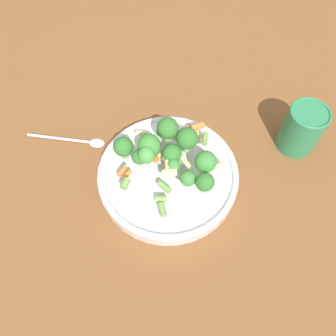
{
  "coord_description": "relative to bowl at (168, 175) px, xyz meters",
  "views": [
    {
      "loc": [
        -0.34,
        0.04,
        0.62
      ],
      "look_at": [
        0.0,
        0.0,
        0.05
      ],
      "focal_mm": 35.0,
      "sensor_mm": 36.0,
      "label": 1
    }
  ],
  "objects": [
    {
      "name": "ground_plane",
      "position": [
        0.0,
        0.0,
        -0.02
      ],
      "size": [
        3.0,
        3.0,
        0.0
      ],
      "primitive_type": "plane",
      "color": "brown"
    },
    {
      "name": "pasta_salad",
      "position": [
        0.02,
        -0.0,
        0.06
      ],
      "size": [
        0.2,
        0.22,
        0.09
      ],
      "color": "#8CB766",
      "rests_on": "bowl"
    },
    {
      "name": "spoon",
      "position": [
        0.12,
        0.19,
        -0.01
      ],
      "size": [
        0.07,
        0.18,
        0.01
      ],
      "rotation": [
        0.0,
        0.0,
        10.72
      ],
      "color": "silver",
      "rests_on": "ground_plane"
    },
    {
      "name": "cup",
      "position": [
        0.06,
        -0.3,
        0.04
      ],
      "size": [
        0.08,
        0.08,
        0.11
      ],
      "color": "#2D7F51",
      "rests_on": "ground_plane"
    },
    {
      "name": "bowl",
      "position": [
        0.0,
        0.0,
        0.0
      ],
      "size": [
        0.29,
        0.29,
        0.04
      ],
      "color": "silver",
      "rests_on": "ground_plane"
    }
  ]
}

